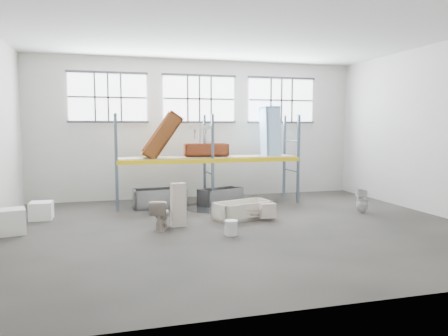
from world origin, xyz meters
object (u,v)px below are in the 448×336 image
object	(u,v)px
bucket	(231,228)
steel_tub_left	(160,198)
toilet_beige	(161,214)
cistern_tall	(178,205)
toilet_white	(362,200)
blue_tub_upright	(270,132)
rust_tub_flat	(206,150)
bathtub_beige	(242,210)
carton_near	(9,222)
steel_tub_right	(220,196)

from	to	relation	value
bucket	steel_tub_left	bearing A→B (deg)	107.30
toilet_beige	cistern_tall	distance (m)	0.57
toilet_beige	toilet_white	distance (m)	6.18
blue_tub_upright	bucket	distance (m)	5.56
rust_tub_flat	bathtub_beige	bearing A→B (deg)	-80.18
rust_tub_flat	bucket	world-z (taller)	rust_tub_flat
bathtub_beige	toilet_white	bearing A→B (deg)	-21.51
bathtub_beige	carton_near	world-z (taller)	carton_near
steel_tub_left	bucket	xyz separation A→B (m)	(1.24, -3.98, -0.12)
toilet_white	blue_tub_upright	xyz separation A→B (m)	(-1.93, 2.77, 2.01)
steel_tub_right	bucket	xyz separation A→B (m)	(-0.79, -4.02, -0.09)
steel_tub_right	carton_near	xyz separation A→B (m)	(-5.94, -2.52, 0.04)
blue_tub_upright	steel_tub_right	bearing A→B (deg)	-170.32
toilet_beige	cistern_tall	xyz separation A→B (m)	(0.49, 0.23, 0.18)
carton_near	bucket	bearing A→B (deg)	-16.24
toilet_white	carton_near	size ratio (longest dim) A/B	1.08
blue_tub_upright	carton_near	bearing A→B (deg)	-160.02
cistern_tall	rust_tub_flat	distance (m)	3.64
carton_near	blue_tub_upright	bearing A→B (deg)	19.98
toilet_white	carton_near	distance (m)	9.75
bathtub_beige	toilet_beige	distance (m)	2.49
bucket	blue_tub_upright	bearing A→B (deg)	58.46
steel_tub_left	blue_tub_upright	xyz separation A→B (m)	(3.90, 0.37, 2.09)
toilet_beige	steel_tub_left	bearing A→B (deg)	-76.21
toilet_beige	bucket	bearing A→B (deg)	166.69
cistern_tall	carton_near	world-z (taller)	cistern_tall
bathtub_beige	blue_tub_upright	world-z (taller)	blue_tub_upright
steel_tub_right	bucket	size ratio (longest dim) A/B	4.05
rust_tub_flat	bucket	xyz separation A→B (m)	(-0.38, -4.35, -1.64)
toilet_white	bucket	bearing A→B (deg)	-51.19
steel_tub_right	blue_tub_upright	distance (m)	2.85
bathtub_beige	blue_tub_upright	size ratio (longest dim) A/B	0.91
rust_tub_flat	carton_near	world-z (taller)	rust_tub_flat
toilet_beige	bathtub_beige	bearing A→B (deg)	-143.86
blue_tub_upright	rust_tub_flat	bearing A→B (deg)	179.86
steel_tub_left	rust_tub_flat	size ratio (longest dim) A/B	1.15
bathtub_beige	blue_tub_upright	xyz separation A→B (m)	(1.83, 2.63, 2.15)
toilet_white	steel_tub_left	world-z (taller)	toilet_white
bucket	carton_near	size ratio (longest dim) A/B	0.50
rust_tub_flat	steel_tub_right	bearing A→B (deg)	-38.09
toilet_white	carton_near	world-z (taller)	toilet_white
bathtub_beige	cistern_tall	size ratio (longest dim) A/B	1.44
blue_tub_upright	bucket	size ratio (longest dim) A/B	4.96
toilet_white	bucket	size ratio (longest dim) A/B	2.13
cistern_tall	blue_tub_upright	world-z (taller)	blue_tub_upright
steel_tub_left	carton_near	xyz separation A→B (m)	(-3.91, -2.48, 0.00)
cistern_tall	bucket	bearing A→B (deg)	-56.59
toilet_beige	toilet_white	world-z (taller)	toilet_beige
blue_tub_upright	bucket	world-z (taller)	blue_tub_upright
blue_tub_upright	steel_tub_left	bearing A→B (deg)	-174.64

